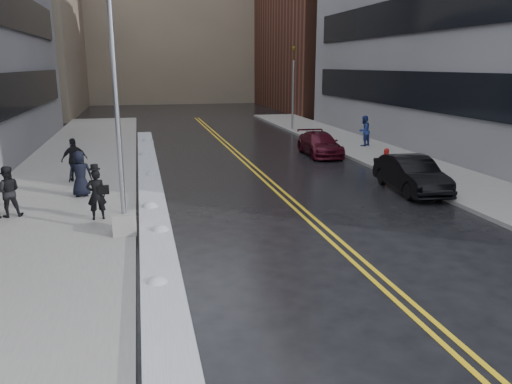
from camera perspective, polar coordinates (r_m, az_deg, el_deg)
ground at (r=13.30m, az=-0.40°, el=-7.03°), size 160.00×160.00×0.00m
sidewalk_west at (r=22.79m, az=-20.45°, el=1.35°), size 5.50×50.00×0.15m
sidewalk_east at (r=25.92m, az=16.57°, el=3.15°), size 4.00×50.00×0.15m
lane_line_left at (r=23.16m, az=-0.17°, el=2.29°), size 0.12×50.00×0.01m
lane_line_right at (r=23.23m, az=0.55°, el=2.32°), size 0.12×50.00×0.01m
snow_ridge at (r=20.62m, az=-12.02°, el=0.93°), size 0.90×30.00×0.34m
building_west_far at (r=57.67m, az=-27.15°, el=16.99°), size 14.00×22.00×18.00m
building_far at (r=72.49m, az=-9.87°, el=19.03°), size 36.00×16.00×22.00m
lamppost at (r=14.28m, az=-15.32°, el=4.52°), size 0.65×0.65×7.62m
fire_hydrant at (r=25.36m, az=14.67°, el=4.13°), size 0.26×0.26×0.73m
traffic_signal at (r=37.81m, az=4.26°, el=12.13°), size 0.16×0.20×6.00m
pedestrian_fedora at (r=16.20m, az=-17.77°, el=-0.29°), size 0.63×0.46×1.59m
pedestrian_b at (r=17.56m, az=-26.54°, el=0.04°), size 0.89×0.75×1.63m
pedestrian_c at (r=19.25m, az=-19.45°, el=1.98°), size 0.90×0.66×1.68m
pedestrian_d at (r=21.96m, az=-20.03°, el=3.50°), size 1.13×0.75×1.78m
pedestrian_east at (r=30.39m, az=12.24°, el=6.84°), size 1.09×1.03×1.78m
car_black at (r=20.37m, az=17.33°, el=1.94°), size 1.76×4.32×1.39m
car_maroon at (r=27.71m, az=7.31°, el=5.47°), size 1.96×4.36×1.24m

